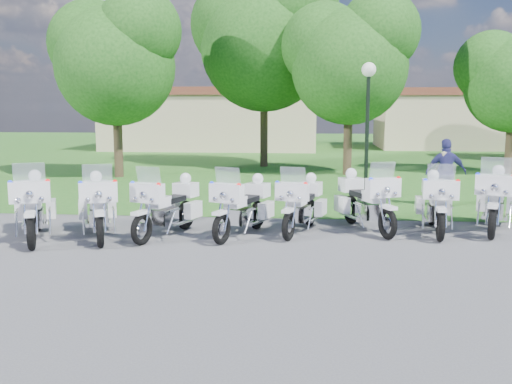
# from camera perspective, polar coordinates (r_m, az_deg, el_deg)

# --- Properties ---
(ground) EXTENTS (100.00, 100.00, 0.00)m
(ground) POSITION_cam_1_polar(r_m,az_deg,el_deg) (11.72, 2.26, -5.50)
(ground) COLOR #515156
(ground) RESTS_ON ground
(grass_lawn) EXTENTS (100.00, 48.00, 0.01)m
(grass_lawn) POSITION_cam_1_polar(r_m,az_deg,el_deg) (38.47, 4.46, 4.23)
(grass_lawn) COLOR #286921
(grass_lawn) RESTS_ON ground
(motorcycle_0) EXTENTS (1.47, 2.43, 1.74)m
(motorcycle_0) POSITION_cam_1_polar(r_m,az_deg,el_deg) (13.20, -21.34, -1.28)
(motorcycle_0) COLOR black
(motorcycle_0) RESTS_ON ground
(motorcycle_1) EXTENTS (1.42, 2.37, 1.69)m
(motorcycle_1) POSITION_cam_1_polar(r_m,az_deg,el_deg) (12.96, -15.54, -1.27)
(motorcycle_1) COLOR black
(motorcycle_1) RESTS_ON ground
(motorcycle_2) EXTENTS (1.28, 2.31, 1.61)m
(motorcycle_2) POSITION_cam_1_polar(r_m,az_deg,el_deg) (12.77, -8.78, -1.34)
(motorcycle_2) COLOR black
(motorcycle_2) RESTS_ON ground
(motorcycle_3) EXTENTS (1.30, 2.27, 1.60)m
(motorcycle_3) POSITION_cam_1_polar(r_m,az_deg,el_deg) (12.65, -1.28, -1.36)
(motorcycle_3) COLOR black
(motorcycle_3) RESTS_ON ground
(motorcycle_4) EXTENTS (1.17, 2.28, 1.57)m
(motorcycle_4) POSITION_cam_1_polar(r_m,az_deg,el_deg) (13.02, 4.61, -1.16)
(motorcycle_4) COLOR black
(motorcycle_4) RESTS_ON ground
(motorcycle_5) EXTENTS (1.39, 2.34, 1.66)m
(motorcycle_5) POSITION_cam_1_polar(r_m,az_deg,el_deg) (13.45, 10.89, -0.81)
(motorcycle_5) COLOR black
(motorcycle_5) RESTS_ON ground
(motorcycle_6) EXTENTS (0.95, 2.44, 1.64)m
(motorcycle_6) POSITION_cam_1_polar(r_m,az_deg,el_deg) (13.64, 17.55, -0.96)
(motorcycle_6) COLOR black
(motorcycle_6) RESTS_ON ground
(motorcycle_7) EXTENTS (1.42, 2.52, 1.76)m
(motorcycle_7) POSITION_cam_1_polar(r_m,az_deg,el_deg) (14.28, 22.84, -0.61)
(motorcycle_7) COLOR black
(motorcycle_7) RESTS_ON ground
(lamp_post) EXTENTS (0.44, 0.44, 4.18)m
(lamp_post) POSITION_cam_1_polar(r_m,az_deg,el_deg) (17.98, 11.14, 9.35)
(lamp_post) COLOR black
(lamp_post) RESTS_ON ground
(tree_0) EXTENTS (5.57, 4.75, 7.43)m
(tree_0) POSITION_cam_1_polar(r_m,az_deg,el_deg) (23.98, -13.99, 13.21)
(tree_0) COLOR #38281C
(tree_0) RESTS_ON ground
(tree_1) EXTENTS (6.98, 5.96, 9.31)m
(tree_1) POSITION_cam_1_polar(r_m,az_deg,el_deg) (27.63, 0.71, 15.40)
(tree_1) COLOR #38281C
(tree_1) RESTS_ON ground
(tree_2) EXTENTS (5.61, 4.78, 7.48)m
(tree_2) POSITION_cam_1_polar(r_m,az_deg,el_deg) (24.37, 9.24, 13.34)
(tree_2) COLOR #38281C
(tree_2) RESTS_ON ground
(building_west) EXTENTS (14.56, 8.32, 4.10)m
(building_west) POSITION_cam_1_polar(r_m,az_deg,el_deg) (39.92, -4.20, 7.35)
(building_west) COLOR #C8B490
(building_west) RESTS_ON ground
(building_east) EXTENTS (11.44, 7.28, 4.10)m
(building_east) POSITION_cam_1_polar(r_m,az_deg,el_deg) (42.65, 19.61, 6.96)
(building_east) COLOR #C8B490
(building_east) RESTS_ON ground
(bystander_a) EXTENTS (0.69, 0.66, 1.59)m
(bystander_a) POSITION_cam_1_polar(r_m,az_deg,el_deg) (17.18, 18.23, 1.24)
(bystander_a) COLOR tan
(bystander_a) RESTS_ON ground
(bystander_c) EXTENTS (1.14, 0.48, 1.94)m
(bystander_c) POSITION_cam_1_polar(r_m,az_deg,el_deg) (17.16, 18.46, 1.82)
(bystander_c) COLOR navy
(bystander_c) RESTS_ON ground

